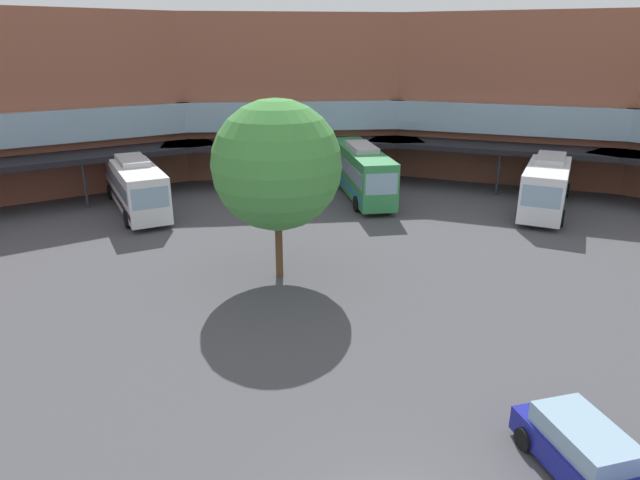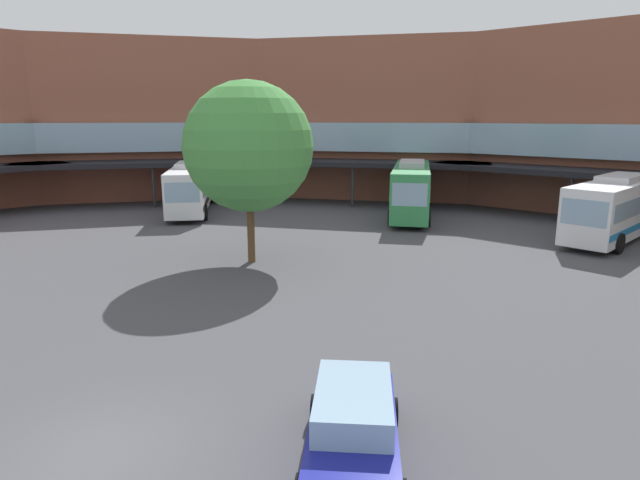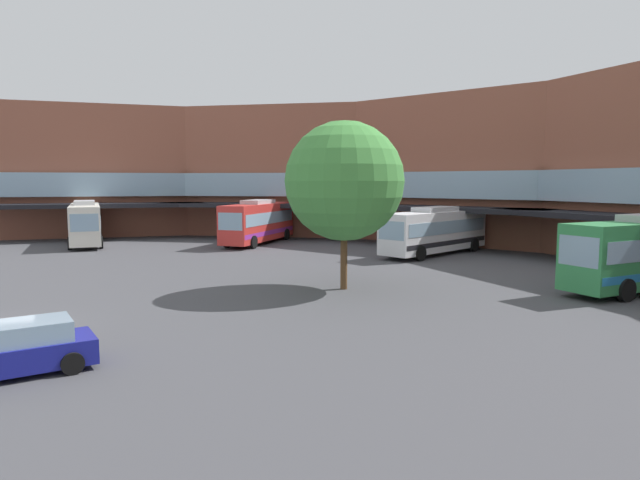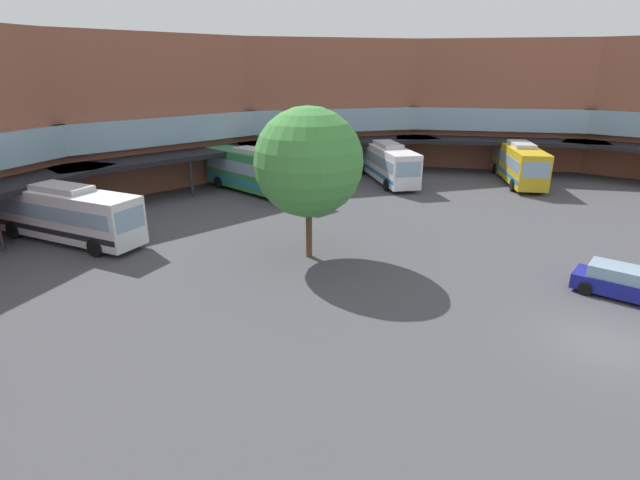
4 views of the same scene
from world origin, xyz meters
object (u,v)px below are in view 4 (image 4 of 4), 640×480
(bus_2, at_px, (255,171))
(plaza_tree, at_px, (308,162))
(parked_car, at_px, (622,283))
(bus_4, at_px, (387,162))
(bus_5, at_px, (519,162))
(bus_6, at_px, (66,213))

(bus_2, distance_m, plaza_tree, 16.48)
(parked_car, bearing_deg, bus_4, 146.21)
(plaza_tree, bearing_deg, bus_5, 1.36)
(bus_2, xyz_separation_m, bus_5, (21.06, -13.89, -0.05))
(bus_5, xyz_separation_m, plaza_tree, (-27.89, -0.66, 3.68))
(bus_2, distance_m, bus_5, 25.23)
(parked_car, bearing_deg, bus_2, 173.14)
(bus_6, bearing_deg, bus_2, 75.78)
(bus_5, xyz_separation_m, parked_car, (-20.38, -15.15, -1.22))
(bus_2, bearing_deg, parked_car, -1.23)
(plaza_tree, bearing_deg, bus_6, 126.66)
(bus_5, bearing_deg, bus_6, -57.36)
(bus_2, xyz_separation_m, bus_6, (-16.25, -1.90, -0.13))
(bus_6, height_order, parked_car, bus_6)
(parked_car, relative_size, plaza_tree, 0.53)
(bus_2, bearing_deg, bus_6, -85.91)
(bus_2, distance_m, parked_car, 29.08)
(bus_2, relative_size, bus_4, 1.08)
(bus_5, xyz_separation_m, bus_6, (-37.31, 11.99, -0.08))
(bus_4, bearing_deg, bus_5, 75.99)
(bus_4, bearing_deg, bus_6, -63.93)
(plaza_tree, bearing_deg, bus_4, 26.99)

